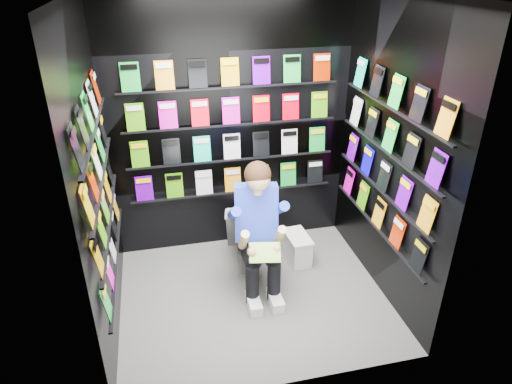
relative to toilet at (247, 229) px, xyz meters
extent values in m
plane|color=#5F5F5D|center=(-0.07, -0.59, -0.37)|extent=(2.40, 2.40, 0.00)
cube|color=black|center=(-0.07, 0.41, 0.93)|extent=(2.40, 0.04, 2.60)
cube|color=black|center=(-0.07, -1.59, 0.93)|extent=(2.40, 0.04, 2.60)
cube|color=black|center=(-1.27, -0.59, 0.93)|extent=(0.04, 2.00, 2.60)
cube|color=black|center=(1.13, -0.59, 0.93)|extent=(0.04, 2.00, 2.60)
imported|color=silver|center=(0.00, 0.00, 0.00)|extent=(0.55, 0.81, 0.73)
cube|color=white|center=(0.50, -0.12, -0.23)|extent=(0.22, 0.37, 0.27)
cube|color=white|center=(0.50, -0.12, -0.09)|extent=(0.24, 0.39, 0.03)
cube|color=green|center=(0.00, -0.73, 0.21)|extent=(0.29, 0.20, 0.11)
camera|label=1|loc=(-0.78, -3.83, 2.45)|focal=32.00mm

